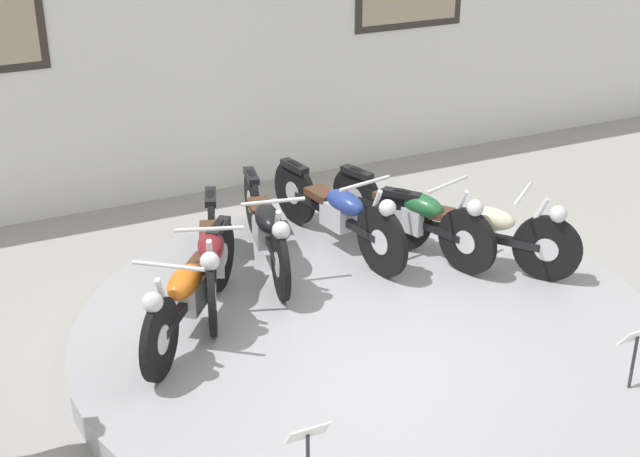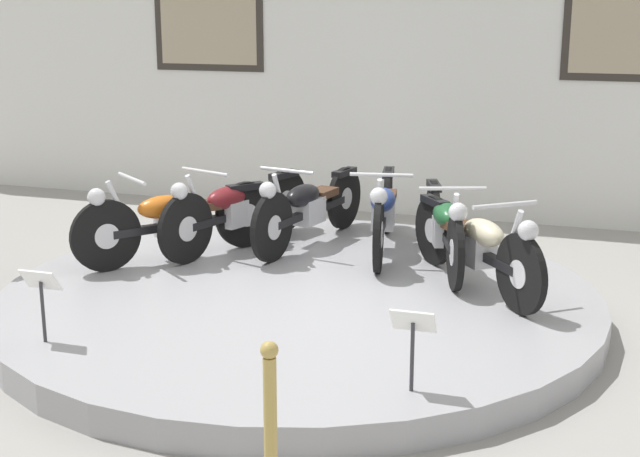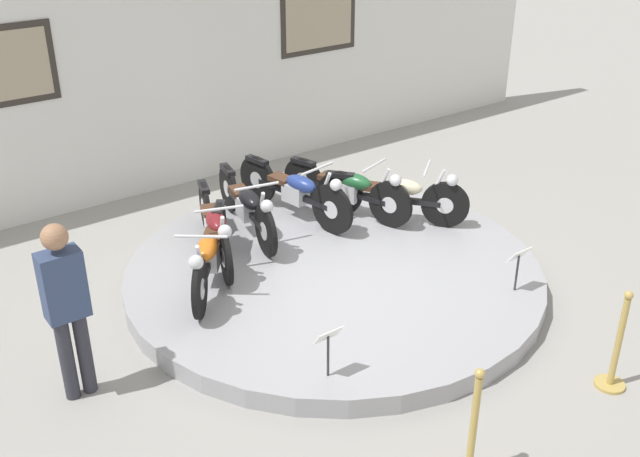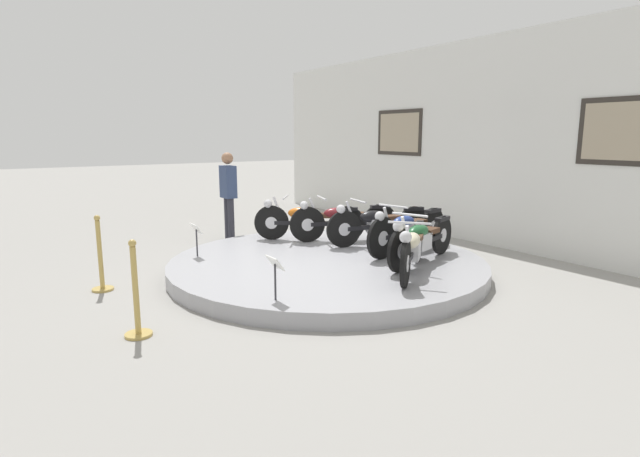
{
  "view_description": "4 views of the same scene",
  "coord_description": "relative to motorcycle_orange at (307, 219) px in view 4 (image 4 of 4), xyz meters",
  "views": [
    {
      "loc": [
        -2.96,
        -5.4,
        3.93
      ],
      "look_at": [
        -0.28,
        0.33,
        0.95
      ],
      "focal_mm": 50.0,
      "sensor_mm": 36.0,
      "label": 1
    },
    {
      "loc": [
        2.24,
        -6.34,
        2.44
      ],
      "look_at": [
        0.1,
        0.22,
        0.66
      ],
      "focal_mm": 50.0,
      "sensor_mm": 36.0,
      "label": 2
    },
    {
      "loc": [
        -4.51,
        -5.93,
        4.43
      ],
      "look_at": [
        -0.21,
        -0.03,
        0.75
      ],
      "focal_mm": 42.0,
      "sensor_mm": 36.0,
      "label": 3
    },
    {
      "loc": [
        6.04,
        -4.18,
        2.05
      ],
      "look_at": [
        -0.23,
        0.02,
        0.64
      ],
      "focal_mm": 28.0,
      "sensor_mm": 36.0,
      "label": 4
    }
  ],
  "objects": [
    {
      "name": "ground_plane",
      "position": [
        1.32,
        -0.47,
        -0.59
      ],
      "size": [
        60.0,
        60.0,
        0.0
      ],
      "primitive_type": "plane",
      "color": "gray"
    },
    {
      "name": "display_platform",
      "position": [
        1.32,
        -0.47,
        -0.48
      ],
      "size": [
        4.74,
        4.74,
        0.21
      ],
      "primitive_type": "cylinder",
      "color": "#99999E",
      "rests_on": "ground_plane"
    },
    {
      "name": "back_wall",
      "position": [
        1.32,
        3.24,
        1.33
      ],
      "size": [
        14.0,
        0.22,
        3.83
      ],
      "color": "silver",
      "rests_on": "ground_plane"
    },
    {
      "name": "motorcycle_orange",
      "position": [
        0.0,
        0.0,
        0.0
      ],
      "size": [
        1.25,
        1.59,
        0.78
      ],
      "color": "black",
      "rests_on": "display_platform"
    },
    {
      "name": "motorcycle_maroon",
      "position": [
        0.35,
        0.52,
        0.0
      ],
      "size": [
        0.74,
        1.89,
        0.79
      ],
      "color": "black",
      "rests_on": "display_platform"
    },
    {
      "name": "motorcycle_black",
      "position": [
        0.96,
        0.82,
        0.0
      ],
      "size": [
        0.57,
        1.94,
        0.79
      ],
      "color": "black",
      "rests_on": "display_platform"
    },
    {
      "name": "motorcycle_blue",
      "position": [
        1.68,
        0.82,
        0.01
      ],
      "size": [
        0.55,
        1.97,
        0.8
      ],
      "color": "black",
      "rests_on": "display_platform"
    },
    {
      "name": "motorcycle_green",
      "position": [
        2.29,
        0.52,
        -0.0
      ],
      "size": [
        0.73,
        1.87,
        0.78
      ],
      "color": "black",
      "rests_on": "display_platform"
    },
    {
      "name": "motorcycle_cream",
      "position": [
        2.64,
        -0.0,
        -0.01
      ],
      "size": [
        1.26,
        1.56,
        0.78
      ],
      "color": "black",
      "rests_on": "display_platform"
    },
    {
      "name": "info_placard_front_left",
      "position": [
        0.07,
        -2.05,
        -0.01
      ],
      "size": [
        0.26,
        0.11,
        0.51
      ],
      "color": "#333338",
      "rests_on": "display_platform"
    },
    {
      "name": "info_placard_front_centre",
      "position": [
        2.57,
        -2.05,
        -0.01
      ],
      "size": [
        0.26,
        0.11,
        0.51
      ],
      "color": "#333338",
      "rests_on": "display_platform"
    },
    {
      "name": "visitor_standing",
      "position": [
        -1.75,
        -0.72,
        0.4
      ],
      "size": [
        0.36,
        0.23,
        1.72
      ],
      "color": "#2D2D38",
      "rests_on": "ground_plane"
    },
    {
      "name": "stanchion_post_left_of_entry",
      "position": [
        0.39,
        -3.5,
        -0.24
      ],
      "size": [
        0.28,
        0.28,
        1.02
      ],
      "color": "tan",
      "rests_on": "ground_plane"
    },
    {
      "name": "stanchion_post_right_of_entry",
      "position": [
        2.25,
        -3.5,
        -0.24
      ],
      "size": [
        0.28,
        0.28,
        1.02
      ],
      "color": "tan",
      "rests_on": "ground_plane"
    }
  ]
}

